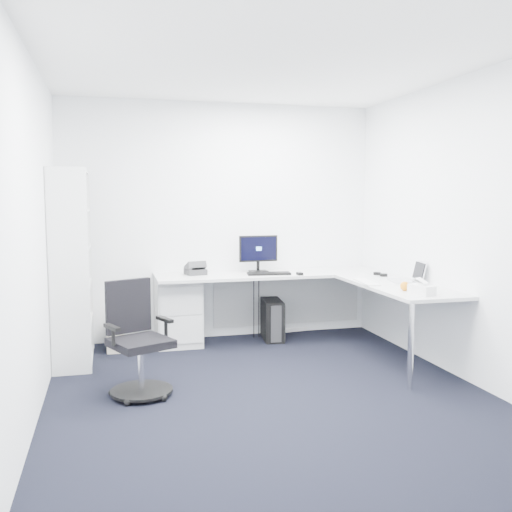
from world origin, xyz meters
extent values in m
plane|color=black|center=(0.00, 0.00, 0.00)|extent=(4.20, 4.20, 0.00)
plane|color=white|center=(0.00, 0.00, 2.70)|extent=(4.20, 4.20, 0.00)
cube|color=white|center=(0.00, 2.10, 1.35)|extent=(3.60, 0.02, 2.70)
cube|color=white|center=(0.00, -2.10, 1.35)|extent=(3.60, 0.02, 2.70)
cube|color=white|center=(-1.80, 0.00, 1.35)|extent=(0.02, 4.20, 2.70)
cube|color=white|center=(1.80, 0.00, 1.35)|extent=(0.02, 4.20, 2.70)
cube|color=#B8BABB|center=(-0.53, 1.88, 0.37)|extent=(0.48, 0.60, 0.74)
cube|color=black|center=(0.54, 1.80, 0.23)|extent=(0.26, 0.49, 0.46)
cube|color=#B7B09C|center=(-1.21, 1.80, 0.18)|extent=(0.20, 0.39, 0.37)
cube|color=silver|center=(0.95, 2.11, 0.02)|extent=(0.35, 0.11, 0.04)
cube|color=black|center=(0.44, 1.60, 0.79)|extent=(0.49, 0.22, 0.02)
cube|color=black|center=(0.76, 1.49, 0.80)|extent=(0.05, 0.09, 0.03)
cube|color=silver|center=(1.21, 0.78, 0.79)|extent=(0.17, 0.47, 0.02)
sphere|color=orange|center=(1.34, 0.25, 0.82)|extent=(0.08, 0.08, 0.08)
cube|color=silver|center=(1.39, 0.04, 0.82)|extent=(0.17, 0.26, 0.08)
camera|label=1|loc=(-1.26, -4.38, 1.63)|focal=40.00mm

